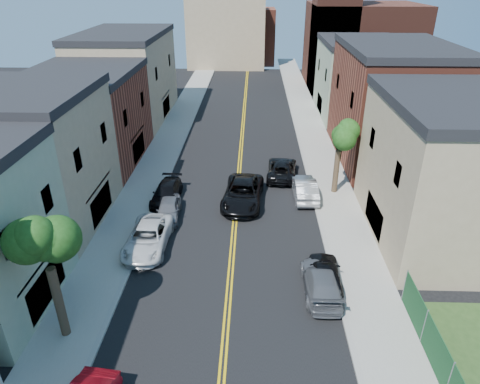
# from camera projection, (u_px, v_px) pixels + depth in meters

# --- Properties ---
(sidewalk_left) EXTENTS (3.20, 100.00, 0.15)m
(sidewalk_left) POSITION_uv_depth(u_px,v_px,m) (165.00, 146.00, 44.49)
(sidewalk_left) COLOR gray
(sidewalk_left) RESTS_ON ground
(sidewalk_right) EXTENTS (3.20, 100.00, 0.15)m
(sidewalk_right) POSITION_uv_depth(u_px,v_px,m) (318.00, 147.00, 44.03)
(sidewalk_right) COLOR gray
(sidewalk_right) RESTS_ON ground
(curb_left) EXTENTS (0.30, 100.00, 0.15)m
(curb_left) POSITION_uv_depth(u_px,v_px,m) (182.00, 146.00, 44.44)
(curb_left) COLOR gray
(curb_left) RESTS_ON ground
(curb_right) EXTENTS (0.30, 100.00, 0.15)m
(curb_right) POSITION_uv_depth(u_px,v_px,m) (301.00, 147.00, 44.08)
(curb_right) COLOR gray
(curb_right) RESTS_ON ground
(bldg_left_tan_near) EXTENTS (9.00, 10.00, 9.00)m
(bldg_left_tan_near) POSITION_uv_depth(u_px,v_px,m) (30.00, 163.00, 29.31)
(bldg_left_tan_near) COLOR #998466
(bldg_left_tan_near) RESTS_ON ground
(bldg_left_brick) EXTENTS (9.00, 12.00, 8.00)m
(bldg_left_brick) POSITION_uv_depth(u_px,v_px,m) (87.00, 120.00, 39.32)
(bldg_left_brick) COLOR brown
(bldg_left_brick) RESTS_ON ground
(bldg_left_tan_far) EXTENTS (9.00, 16.00, 9.50)m
(bldg_left_tan_far) POSITION_uv_depth(u_px,v_px,m) (127.00, 78.00, 51.42)
(bldg_left_tan_far) COLOR #998466
(bldg_left_tan_far) RESTS_ON ground
(bldg_right_tan) EXTENTS (9.00, 12.00, 9.00)m
(bldg_right_tan) POSITION_uv_depth(u_px,v_px,m) (451.00, 175.00, 27.61)
(bldg_right_tan) COLOR #998466
(bldg_right_tan) RESTS_ON ground
(bldg_right_brick) EXTENTS (9.00, 14.00, 10.00)m
(bldg_right_brick) POSITION_uv_depth(u_px,v_px,m) (391.00, 106.00, 39.83)
(bldg_right_brick) COLOR brown
(bldg_right_brick) RESTS_ON ground
(bldg_right_palegrn) EXTENTS (9.00, 12.00, 8.50)m
(bldg_right_palegrn) POSITION_uv_depth(u_px,v_px,m) (358.00, 81.00, 52.61)
(bldg_right_palegrn) COLOR gray
(bldg_right_palegrn) RESTS_ON ground
(church) EXTENTS (16.20, 14.20, 22.60)m
(church) POSITION_uv_depth(u_px,v_px,m) (355.00, 38.00, 64.57)
(church) COLOR #4C2319
(church) RESTS_ON ground
(backdrop_left) EXTENTS (14.00, 8.00, 12.00)m
(backdrop_left) POSITION_uv_depth(u_px,v_px,m) (226.00, 33.00, 79.01)
(backdrop_left) COLOR #998466
(backdrop_left) RESTS_ON ground
(backdrop_center) EXTENTS (10.00, 8.00, 10.00)m
(backdrop_center) POSITION_uv_depth(u_px,v_px,m) (248.00, 36.00, 82.90)
(backdrop_center) COLOR brown
(backdrop_center) RESTS_ON ground
(tree_left_mid) EXTENTS (5.20, 5.20, 9.29)m
(tree_left_mid) POSITION_uv_depth(u_px,v_px,m) (39.00, 222.00, 18.41)
(tree_left_mid) COLOR #3C2E1E
(tree_left_mid) RESTS_ON sidewalk_left
(tree_right_far) EXTENTS (4.40, 4.40, 8.03)m
(tree_right_far) POSITION_uv_depth(u_px,v_px,m) (341.00, 125.00, 32.55)
(tree_right_far) COLOR #3C2E1E
(tree_right_far) RESTS_ON sidewalk_right
(white_pickup) EXTENTS (2.63, 5.56, 1.53)m
(white_pickup) POSITION_uv_depth(u_px,v_px,m) (148.00, 238.00, 27.85)
(white_pickup) COLOR silver
(white_pickup) RESTS_ON ground
(grey_car_left) EXTENTS (1.89, 4.15, 1.38)m
(grey_car_left) POSITION_uv_depth(u_px,v_px,m) (169.00, 209.00, 31.35)
(grey_car_left) COLOR #5A5C62
(grey_car_left) RESTS_ON ground
(black_car_left) EXTENTS (2.13, 4.81, 1.37)m
(black_car_left) POSITION_uv_depth(u_px,v_px,m) (167.00, 193.00, 33.69)
(black_car_left) COLOR black
(black_car_left) RESTS_ON ground
(grey_car_right) EXTENTS (2.02, 4.97, 1.44)m
(grey_car_right) POSITION_uv_depth(u_px,v_px,m) (322.00, 281.00, 24.00)
(grey_car_right) COLOR #595B60
(grey_car_right) RESTS_ON ground
(black_car_right) EXTENTS (1.94, 4.43, 1.49)m
(black_car_right) POSITION_uv_depth(u_px,v_px,m) (326.00, 274.00, 24.53)
(black_car_right) COLOR black
(black_car_right) RESTS_ON ground
(silver_car_right) EXTENTS (1.85, 4.94, 1.61)m
(silver_car_right) POSITION_uv_depth(u_px,v_px,m) (305.00, 188.00, 34.15)
(silver_car_right) COLOR #A6A9AE
(silver_car_right) RESTS_ON ground
(dark_car_right_far) EXTENTS (2.91, 5.54, 1.49)m
(dark_car_right_far) POSITION_uv_depth(u_px,v_px,m) (282.00, 169.00, 37.65)
(dark_car_right_far) COLOR black
(dark_car_right_far) RESTS_ON ground
(black_suv_lane) EXTENTS (3.42, 6.50, 1.74)m
(black_suv_lane) POSITION_uv_depth(u_px,v_px,m) (243.00, 193.00, 33.21)
(black_suv_lane) COLOR black
(black_suv_lane) RESTS_ON ground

